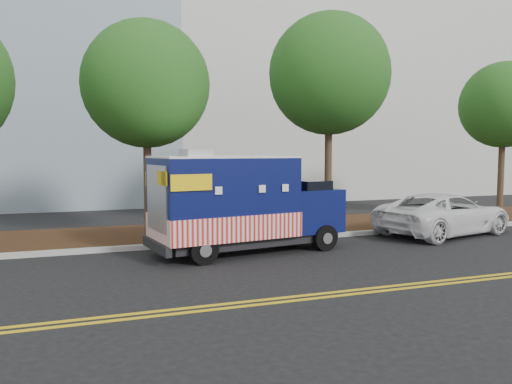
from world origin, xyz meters
name	(u,v)px	position (x,y,z in m)	size (l,w,h in m)	color
ground	(200,256)	(0.00, 0.00, 0.00)	(120.00, 120.00, 0.00)	black
curb	(189,244)	(0.00, 1.40, 0.07)	(120.00, 0.18, 0.15)	#9E9E99
mulch_strip	(176,233)	(0.00, 3.50, 0.07)	(120.00, 4.00, 0.15)	black
centerline_near	(253,301)	(0.00, -4.45, 0.01)	(120.00, 0.10, 0.01)	gold
centerline_far	(258,305)	(0.00, -4.70, 0.01)	(120.00, 0.10, 0.01)	gold
tree_b	(146,85)	(-1.01, 2.78, 4.97)	(3.99, 3.99, 6.97)	#38281C
tree_c	(329,74)	(5.40, 2.73, 5.60)	(4.31, 4.31, 7.77)	#38281C
tree_d	(504,105)	(13.86, 3.11, 4.81)	(3.60, 3.60, 6.63)	#38281C
sign_post	(154,207)	(-0.98, 1.72, 1.20)	(0.06, 0.06, 2.40)	#473828
food_truck	(239,206)	(1.17, 0.04, 1.33)	(5.81, 2.86, 2.94)	black
white_car	(444,214)	(8.78, 0.58, 0.72)	(2.39, 5.19, 1.44)	white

